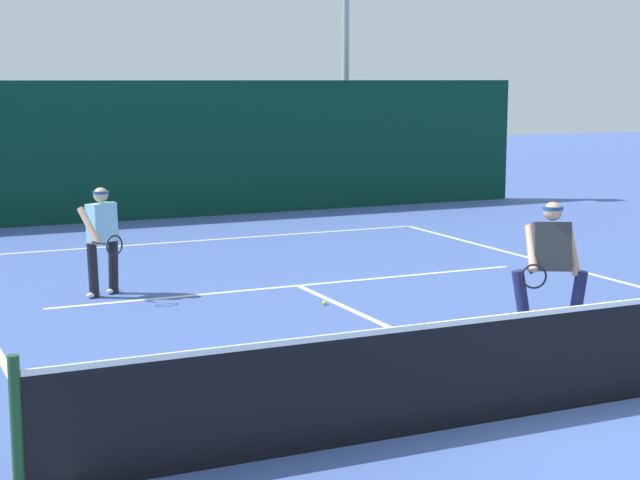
% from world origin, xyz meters
% --- Properties ---
extents(ground_plane, '(80.00, 80.00, 0.00)m').
position_xyz_m(ground_plane, '(0.00, 0.00, 0.00)').
color(ground_plane, '#435DA6').
extents(court_line_baseline_far, '(9.32, 0.10, 0.01)m').
position_xyz_m(court_line_baseline_far, '(0.00, 11.23, 0.00)').
color(court_line_baseline_far, white).
rests_on(court_line_baseline_far, ground_plane).
extents(court_line_service, '(7.60, 0.10, 0.01)m').
position_xyz_m(court_line_service, '(0.00, 6.43, 0.00)').
color(court_line_service, white).
rests_on(court_line_service, ground_plane).
extents(court_line_centre, '(0.10, 6.40, 0.01)m').
position_xyz_m(court_line_centre, '(0.00, 3.20, 0.00)').
color(court_line_centre, white).
rests_on(court_line_centre, ground_plane).
extents(tennis_net, '(10.22, 0.09, 1.12)m').
position_xyz_m(tennis_net, '(0.00, 0.00, 0.52)').
color(tennis_net, '#1E4723').
rests_on(tennis_net, ground_plane).
extents(player_near, '(1.10, 0.83, 1.68)m').
position_xyz_m(player_near, '(1.47, 2.23, 0.92)').
color(player_near, '#1E234C').
rests_on(player_near, ground_plane).
extents(player_far, '(0.66, 0.93, 1.58)m').
position_xyz_m(player_far, '(-2.84, 6.95, 0.87)').
color(player_far, black).
rests_on(player_far, ground_plane).
extents(tennis_ball, '(0.07, 0.07, 0.07)m').
position_xyz_m(tennis_ball, '(-0.20, 5.05, 0.03)').
color(tennis_ball, '#D1E033').
rests_on(tennis_ball, ground_plane).
extents(back_fence_windscreen, '(18.97, 0.12, 3.08)m').
position_xyz_m(back_fence_windscreen, '(0.00, 14.64, 1.54)').
color(back_fence_windscreen, '#093324').
rests_on(back_fence_windscreen, ground_plane).
extents(light_pole, '(0.55, 0.44, 8.10)m').
position_xyz_m(light_pole, '(5.70, 16.42, 4.91)').
color(light_pole, '#9EA39E').
rests_on(light_pole, ground_plane).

